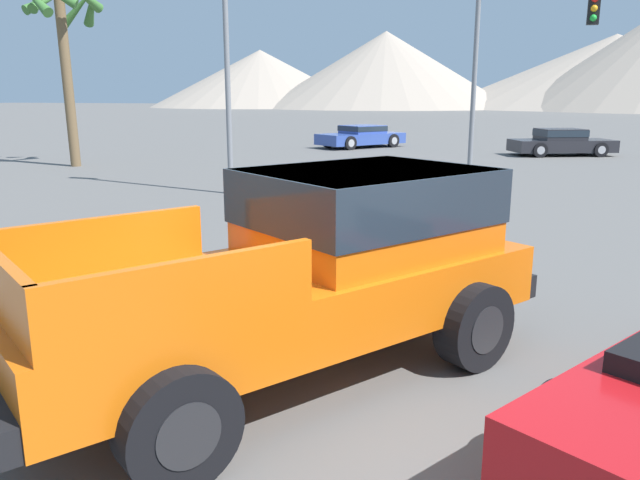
% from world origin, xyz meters
% --- Properties ---
extents(ground_plane, '(320.00, 320.00, 0.00)m').
position_xyz_m(ground_plane, '(0.00, 0.00, 0.00)').
color(ground_plane, '#5B5956').
extents(orange_pickup_truck, '(4.41, 5.33, 1.88)m').
position_xyz_m(orange_pickup_truck, '(-0.20, -0.02, 1.07)').
color(orange_pickup_truck, orange).
rests_on(orange_pickup_truck, ground_plane).
extents(parked_car_blue, '(4.08, 4.66, 1.09)m').
position_xyz_m(parked_car_blue, '(-6.46, 25.05, 0.57)').
color(parked_car_blue, '#334C9E').
rests_on(parked_car_blue, ground_plane).
extents(parked_car_dark, '(4.60, 3.27, 1.15)m').
position_xyz_m(parked_car_dark, '(2.84, 23.71, 0.59)').
color(parked_car_dark, '#232328').
rests_on(parked_car_dark, ground_plane).
extents(traffic_light_main, '(3.93, 0.38, 5.83)m').
position_xyz_m(traffic_light_main, '(1.19, 15.93, 4.08)').
color(traffic_light_main, slate).
rests_on(traffic_light_main, ground_plane).
extents(street_lamp_post, '(0.90, 0.24, 7.48)m').
position_xyz_m(street_lamp_post, '(-5.89, 9.47, 4.51)').
color(street_lamp_post, slate).
rests_on(street_lamp_post, ground_plane).
extents(palm_tree_tall, '(2.80, 2.95, 6.52)m').
position_xyz_m(palm_tree_tall, '(-14.29, 13.58, 4.91)').
color(palm_tree_tall, brown).
rests_on(palm_tree_tall, ground_plane).
extents(distant_mountain_range, '(131.28, 76.69, 19.40)m').
position_xyz_m(distant_mountain_range, '(1.11, 122.27, 7.78)').
color(distant_mountain_range, gray).
rests_on(distant_mountain_range, ground_plane).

